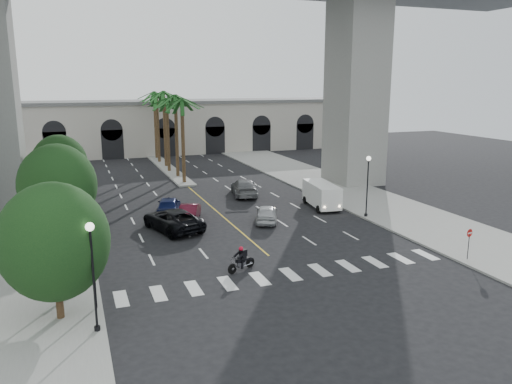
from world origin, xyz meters
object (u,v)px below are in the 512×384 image
object	(u,v)px
car_c	(173,220)
car_d	(244,187)
car_a	(267,214)
motorcycle_rider	(242,259)
lamp_post_left_far	(80,182)
car_b	(190,211)
pedestrian_a	(88,269)
pedestrian_b	(61,249)
do_not_enter_sign	(469,238)
car_e	(169,206)
lamp_post_right	(368,181)
traffic_signal_near	(93,264)
lamp_post_left_near	(93,268)
traffic_signal_far	(90,241)
cargo_van	(322,194)

from	to	relation	value
car_c	car_d	distance (m)	13.36
car_a	car_c	distance (m)	7.78
motorcycle_rider	car_c	xyz separation A→B (m)	(-2.32, 10.04, 0.15)
motorcycle_rider	car_c	world-z (taller)	car_c
lamp_post_left_far	car_b	bearing A→B (deg)	-20.73
pedestrian_a	pedestrian_b	world-z (taller)	pedestrian_b
pedestrian_b	do_not_enter_sign	world-z (taller)	do_not_enter_sign
car_b	car_e	xyz separation A→B (m)	(-1.38, 2.15, 0.11)
car_d	car_e	xyz separation A→B (m)	(-8.69, -4.88, -0.03)
car_a	car_d	bearing A→B (deg)	-75.27
lamp_post_right	pedestrian_b	distance (m)	24.69
car_b	pedestrian_b	xyz separation A→B (m)	(-10.12, -7.87, 0.38)
traffic_signal_near	car_c	bearing A→B (deg)	63.08
lamp_post_left_near	car_b	distance (m)	19.87
traffic_signal_far	cargo_van	distance (m)	23.57
motorcycle_rider	car_a	xyz separation A→B (m)	(5.45, 9.60, 0.02)
pedestrian_a	car_b	bearing A→B (deg)	23.20
car_c	cargo_van	world-z (taller)	cargo_van
pedestrian_b	lamp_post_right	bearing A→B (deg)	44.92
car_a	traffic_signal_far	bearing A→B (deg)	53.47
car_b	do_not_enter_sign	bearing A→B (deg)	151.65
car_d	pedestrian_b	xyz separation A→B (m)	(-17.43, -14.90, 0.24)
cargo_van	do_not_enter_sign	size ratio (longest dim) A/B	2.53
lamp_post_left_near	car_d	xyz separation A→B (m)	(15.83, 24.80, -2.38)
lamp_post_left_near	car_a	size ratio (longest dim) A/B	1.26
lamp_post_left_far	car_a	bearing A→B (deg)	-23.55
car_a	lamp_post_left_far	bearing A→B (deg)	-0.25
lamp_post_right	pedestrian_b	xyz separation A→B (m)	(-24.40, -3.09, -2.14)
car_d	cargo_van	xyz separation A→B (m)	(5.06, -7.29, 0.42)
cargo_van	lamp_post_right	bearing A→B (deg)	-59.60
car_b	traffic_signal_near	bearing A→B (deg)	80.87
lamp_post_right	car_b	xyz separation A→B (m)	(-14.28, 4.78, -2.51)
car_a	lamp_post_right	bearing A→B (deg)	-168.41
traffic_signal_far	pedestrian_b	bearing A→B (deg)	116.50
cargo_van	pedestrian_a	world-z (taller)	cargo_van
do_not_enter_sign	motorcycle_rider	bearing A→B (deg)	153.86
pedestrian_b	car_c	bearing A→B (deg)	70.69
pedestrian_a	do_not_enter_sign	world-z (taller)	do_not_enter_sign
car_e	do_not_enter_sign	size ratio (longest dim) A/B	2.18
traffic_signal_near	car_b	size ratio (longest dim) A/B	0.85
car_b	lamp_post_left_near	bearing A→B (deg)	84.13
cargo_van	lamp_post_left_far	bearing A→B (deg)	178.06
lamp_post_left_far	car_b	world-z (taller)	lamp_post_left_far
pedestrian_b	pedestrian_a	bearing A→B (deg)	-31.01
traffic_signal_near	car_a	distance (m)	18.86
car_d	pedestrian_a	xyz separation A→B (m)	(-15.93, -18.74, 0.11)
car_a	pedestrian_a	size ratio (longest dim) A/B	2.65
car_c	lamp_post_left_far	bearing A→B (deg)	-58.52
car_d	pedestrian_a	distance (m)	24.60
motorcycle_rider	car_e	size ratio (longest dim) A/B	0.42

